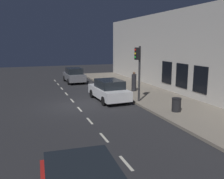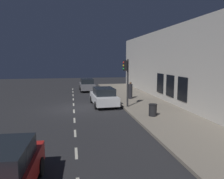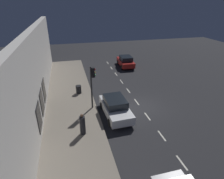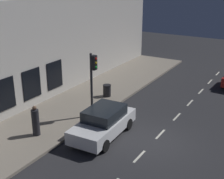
{
  "view_description": "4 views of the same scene",
  "coord_description": "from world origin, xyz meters",
  "px_view_note": "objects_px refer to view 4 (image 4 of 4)",
  "views": [
    {
      "loc": [
        -3.29,
        -16.48,
        4.32
      ],
      "look_at": [
        1.88,
        -2.03,
        1.38
      ],
      "focal_mm": 39.83,
      "sensor_mm": 36.0,
      "label": 1
    },
    {
      "loc": [
        -0.12,
        -17.86,
        4.03
      ],
      "look_at": [
        2.79,
        -2.29,
        1.83
      ],
      "focal_mm": 34.82,
      "sensor_mm": 36.0,
      "label": 2
    },
    {
      "loc": [
        6.18,
        13.9,
        9.02
      ],
      "look_at": [
        2.34,
        -1.6,
        1.34
      ],
      "focal_mm": 29.99,
      "sensor_mm": 36.0,
      "label": 3
    },
    {
      "loc": [
        -5.55,
        13.36,
        8.26
      ],
      "look_at": [
        3.41,
        -1.5,
        1.82
      ],
      "focal_mm": 49.89,
      "sensor_mm": 36.0,
      "label": 4
    }
  ],
  "objects_px": {
    "traffic_light": "(93,74)",
    "trash_bin": "(107,90)",
    "parked_car_0": "(103,122)",
    "pedestrian_0": "(36,122)"
  },
  "relations": [
    {
      "from": "pedestrian_0",
      "to": "parked_car_0",
      "type": "bearing_deg",
      "value": 3.21
    },
    {
      "from": "traffic_light",
      "to": "trash_bin",
      "type": "height_order",
      "value": "traffic_light"
    },
    {
      "from": "pedestrian_0",
      "to": "trash_bin",
      "type": "distance_m",
      "value": 6.76
    },
    {
      "from": "parked_car_0",
      "to": "trash_bin",
      "type": "xyz_separation_m",
      "value": [
        2.72,
        -4.73,
        -0.22
      ]
    },
    {
      "from": "parked_car_0",
      "to": "trash_bin",
      "type": "height_order",
      "value": "parked_car_0"
    },
    {
      "from": "traffic_light",
      "to": "pedestrian_0",
      "type": "bearing_deg",
      "value": 69.35
    },
    {
      "from": "trash_bin",
      "to": "parked_car_0",
      "type": "bearing_deg",
      "value": 119.95
    },
    {
      "from": "parked_car_0",
      "to": "traffic_light",
      "type": "bearing_deg",
      "value": -44.46
    },
    {
      "from": "parked_car_0",
      "to": "pedestrian_0",
      "type": "height_order",
      "value": "pedestrian_0"
    },
    {
      "from": "parked_car_0",
      "to": "pedestrian_0",
      "type": "relative_size",
      "value": 2.64
    }
  ]
}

